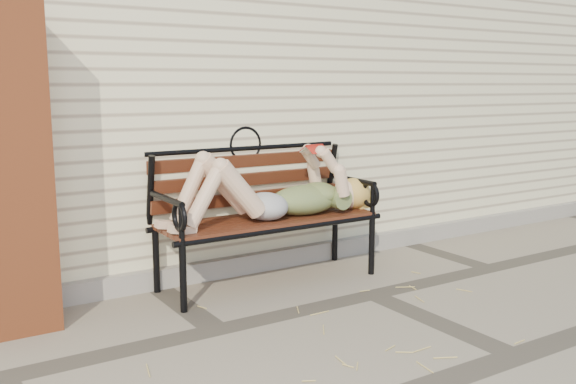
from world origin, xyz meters
TOP-DOWN VIEW (x-y plane):
  - ground at (0.00, 0.00)m, footprint 80.00×80.00m
  - house_wall at (0.00, 3.00)m, footprint 8.00×4.00m
  - foundation_strip at (0.00, 0.97)m, footprint 8.00×0.10m
  - brick_pillar at (-2.30, 0.75)m, footprint 0.50×0.50m
  - garden_bench at (-0.49, 0.76)m, footprint 1.83×0.73m
  - reading_woman at (-0.47, 0.62)m, footprint 1.73×0.39m
  - straw_scatter at (-1.10, -0.39)m, footprint 2.30×1.42m

SIDE VIEW (x-z plane):
  - ground at x=0.00m, z-range 0.00..0.00m
  - straw_scatter at x=-1.10m, z-range 0.00..0.01m
  - foundation_strip at x=0.00m, z-range 0.00..0.15m
  - garden_bench at x=-0.49m, z-range 0.07..1.26m
  - reading_woman at x=-0.47m, z-range 0.43..0.98m
  - brick_pillar at x=-2.30m, z-range 0.00..2.00m
  - house_wall at x=0.00m, z-range 0.00..3.00m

